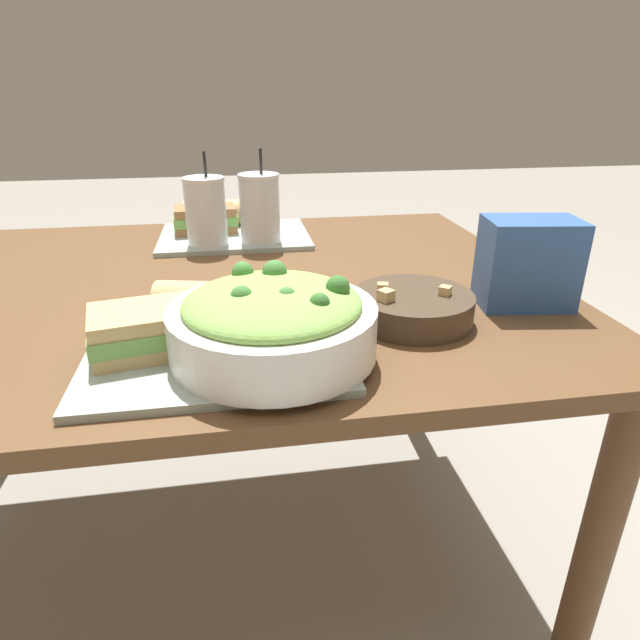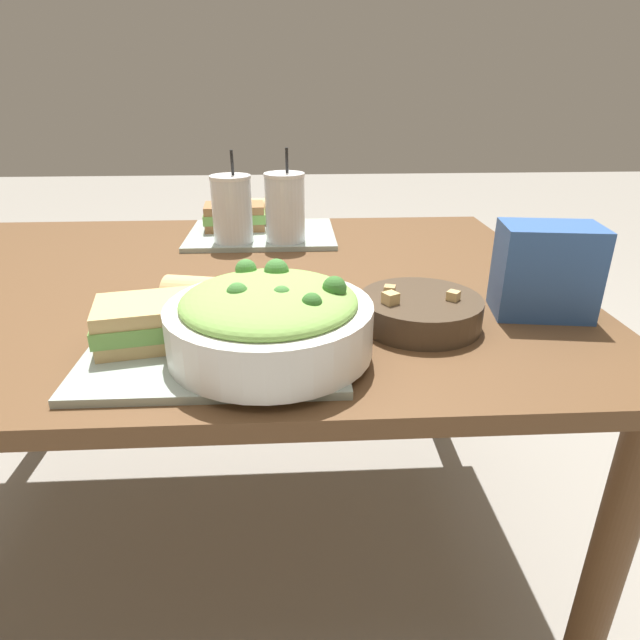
{
  "view_description": "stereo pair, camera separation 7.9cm",
  "coord_description": "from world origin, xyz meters",
  "px_view_note": "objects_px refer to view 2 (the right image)",
  "views": [
    {
      "loc": [
        0.09,
        -1.02,
        1.07
      ],
      "look_at": [
        0.21,
        -0.31,
        0.75
      ],
      "focal_mm": 30.0,
      "sensor_mm": 36.0,
      "label": 1
    },
    {
      "loc": [
        0.17,
        -1.03,
        1.07
      ],
      "look_at": [
        0.21,
        -0.31,
        0.75
      ],
      "focal_mm": 30.0,
      "sensor_mm": 36.0,
      "label": 2
    }
  ],
  "objects_px": {
    "baguette_far": "(247,211)",
    "drink_cup_red": "(285,210)",
    "soup_bowl": "(420,310)",
    "drink_cup_dark": "(232,211)",
    "sandwich_far": "(235,216)",
    "baguette_near": "(221,298)",
    "salad_bowl": "(270,318)",
    "chip_bag": "(546,271)",
    "sandwich_near": "(151,322)"
  },
  "relations": [
    {
      "from": "drink_cup_dark",
      "to": "baguette_near",
      "type": "bearing_deg",
      "value": -87.13
    },
    {
      "from": "sandwich_far",
      "to": "drink_cup_dark",
      "type": "xyz_separation_m",
      "value": [
        0.01,
        -0.13,
        0.04
      ]
    },
    {
      "from": "salad_bowl",
      "to": "drink_cup_dark",
      "type": "distance_m",
      "value": 0.59
    },
    {
      "from": "soup_bowl",
      "to": "drink_cup_red",
      "type": "relative_size",
      "value": 0.91
    },
    {
      "from": "baguette_near",
      "to": "drink_cup_red",
      "type": "bearing_deg",
      "value": -0.02
    },
    {
      "from": "baguette_near",
      "to": "baguette_far",
      "type": "xyz_separation_m",
      "value": [
        -0.0,
        0.65,
        0.0
      ]
    },
    {
      "from": "sandwich_far",
      "to": "drink_cup_dark",
      "type": "relative_size",
      "value": 0.77
    },
    {
      "from": "baguette_near",
      "to": "sandwich_far",
      "type": "height_order",
      "value": "baguette_near"
    },
    {
      "from": "baguette_far",
      "to": "drink_cup_red",
      "type": "distance_m",
      "value": 0.22
    },
    {
      "from": "sandwich_near",
      "to": "sandwich_far",
      "type": "height_order",
      "value": "same"
    },
    {
      "from": "baguette_near",
      "to": "drink_cup_red",
      "type": "xyz_separation_m",
      "value": [
        0.1,
        0.46,
        0.04
      ]
    },
    {
      "from": "sandwich_far",
      "to": "salad_bowl",
      "type": "bearing_deg",
      "value": -85.12
    },
    {
      "from": "sandwich_near",
      "to": "drink_cup_red",
      "type": "xyz_separation_m",
      "value": [
        0.19,
        0.55,
        0.04
      ]
    },
    {
      "from": "salad_bowl",
      "to": "drink_cup_red",
      "type": "bearing_deg",
      "value": 88.14
    },
    {
      "from": "baguette_far",
      "to": "drink_cup_red",
      "type": "relative_size",
      "value": 0.78
    },
    {
      "from": "drink_cup_red",
      "to": "sandwich_near",
      "type": "bearing_deg",
      "value": -109.55
    },
    {
      "from": "salad_bowl",
      "to": "sandwich_far",
      "type": "relative_size",
      "value": 1.75
    },
    {
      "from": "soup_bowl",
      "to": "sandwich_near",
      "type": "distance_m",
      "value": 0.42
    },
    {
      "from": "sandwich_near",
      "to": "chip_bag",
      "type": "xyz_separation_m",
      "value": [
        0.63,
        0.1,
        0.03
      ]
    },
    {
      "from": "salad_bowl",
      "to": "sandwich_far",
      "type": "bearing_deg",
      "value": 99.14
    },
    {
      "from": "soup_bowl",
      "to": "drink_cup_red",
      "type": "xyz_separation_m",
      "value": [
        -0.22,
        0.48,
        0.06
      ]
    },
    {
      "from": "salad_bowl",
      "to": "soup_bowl",
      "type": "xyz_separation_m",
      "value": [
        0.24,
        0.1,
        -0.04
      ]
    },
    {
      "from": "drink_cup_dark",
      "to": "drink_cup_red",
      "type": "height_order",
      "value": "drink_cup_red"
    },
    {
      "from": "sandwich_near",
      "to": "baguette_near",
      "type": "height_order",
      "value": "baguette_near"
    },
    {
      "from": "soup_bowl",
      "to": "drink_cup_dark",
      "type": "distance_m",
      "value": 0.59
    },
    {
      "from": "salad_bowl",
      "to": "drink_cup_dark",
      "type": "bearing_deg",
      "value": 100.29
    },
    {
      "from": "soup_bowl",
      "to": "baguette_far",
      "type": "xyz_separation_m",
      "value": [
        -0.32,
        0.67,
        0.02
      ]
    },
    {
      "from": "drink_cup_dark",
      "to": "chip_bag",
      "type": "bearing_deg",
      "value": -38.48
    },
    {
      "from": "chip_bag",
      "to": "soup_bowl",
      "type": "bearing_deg",
      "value": -162.18
    },
    {
      "from": "salad_bowl",
      "to": "baguette_far",
      "type": "xyz_separation_m",
      "value": [
        -0.09,
        0.77,
        -0.02
      ]
    },
    {
      "from": "baguette_near",
      "to": "baguette_far",
      "type": "relative_size",
      "value": 1.12
    },
    {
      "from": "sandwich_far",
      "to": "drink_cup_red",
      "type": "xyz_separation_m",
      "value": [
        0.13,
        -0.13,
        0.04
      ]
    },
    {
      "from": "sandwich_far",
      "to": "drink_cup_dark",
      "type": "distance_m",
      "value": 0.13
    },
    {
      "from": "salad_bowl",
      "to": "baguette_far",
      "type": "height_order",
      "value": "salad_bowl"
    },
    {
      "from": "soup_bowl",
      "to": "baguette_far",
      "type": "height_order",
      "value": "baguette_far"
    },
    {
      "from": "drink_cup_red",
      "to": "baguette_far",
      "type": "bearing_deg",
      "value": 119.15
    },
    {
      "from": "sandwich_near",
      "to": "baguette_far",
      "type": "height_order",
      "value": "baguette_far"
    },
    {
      "from": "salad_bowl",
      "to": "sandwich_far",
      "type": "xyz_separation_m",
      "value": [
        -0.11,
        0.71,
        -0.02
      ]
    },
    {
      "from": "salad_bowl",
      "to": "chip_bag",
      "type": "xyz_separation_m",
      "value": [
        0.45,
        0.14,
        0.01
      ]
    },
    {
      "from": "salad_bowl",
      "to": "baguette_near",
      "type": "relative_size",
      "value": 1.52
    },
    {
      "from": "soup_bowl",
      "to": "sandwich_near",
      "type": "relative_size",
      "value": 1.13
    },
    {
      "from": "drink_cup_red",
      "to": "chip_bag",
      "type": "bearing_deg",
      "value": -45.66
    },
    {
      "from": "baguette_far",
      "to": "drink_cup_red",
      "type": "bearing_deg",
      "value": -148.64
    },
    {
      "from": "baguette_far",
      "to": "salad_bowl",
      "type": "bearing_deg",
      "value": -171.4
    },
    {
      "from": "salad_bowl",
      "to": "soup_bowl",
      "type": "relative_size",
      "value": 1.46
    },
    {
      "from": "sandwich_far",
      "to": "baguette_near",
      "type": "bearing_deg",
      "value": -91.21
    },
    {
      "from": "sandwich_far",
      "to": "baguette_far",
      "type": "xyz_separation_m",
      "value": [
        0.03,
        0.06,
        0.0
      ]
    },
    {
      "from": "baguette_near",
      "to": "chip_bag",
      "type": "bearing_deg",
      "value": -76.03
    },
    {
      "from": "salad_bowl",
      "to": "baguette_far",
      "type": "relative_size",
      "value": 1.7
    },
    {
      "from": "salad_bowl",
      "to": "chip_bag",
      "type": "relative_size",
      "value": 1.7
    }
  ]
}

